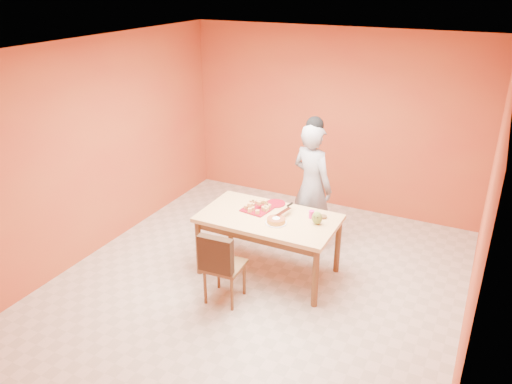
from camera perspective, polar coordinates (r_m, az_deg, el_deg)
The scene contains 17 objects.
floor at distance 6.01m, azimuth 0.28°, elevation -10.31°, with size 5.00×5.00×0.00m, color beige.
ceiling at distance 5.02m, azimuth 0.34°, elevation 16.10°, with size 5.00×5.00×0.00m, color white.
wall_back at distance 7.58m, azimuth 8.71°, elevation 8.06°, with size 4.50×4.50×0.00m, color #BB5A2B.
wall_left at distance 6.61m, azimuth -17.56°, elevation 4.87°, with size 5.00×5.00×0.00m, color #BB5A2B.
wall_right at distance 4.91m, azimuth 24.64°, elevation -2.85°, with size 5.00×5.00×0.00m, color #BB5A2B.
dining_table at distance 5.87m, azimuth 1.46°, elevation -3.64°, with size 1.60×0.90×0.76m.
dining_chair at distance 5.50m, azimuth -3.74°, elevation -8.27°, with size 0.43×0.49×0.88m.
pastry_pile at distance 5.96m, azimuth 0.12°, elevation -1.50°, with size 0.28×0.28×0.09m, color tan, non-canonical shape.
person at distance 6.47m, azimuth 6.41°, elevation 0.66°, with size 0.62×0.40×1.69m, color gray.
pastry_platter at distance 5.99m, azimuth 0.12°, elevation -1.98°, with size 0.31×0.31×0.02m, color maroon.
red_dinner_plate at distance 6.14m, azimuth 2.24°, elevation -1.31°, with size 0.24×0.24×0.01m, color maroon.
white_cake_plate at distance 5.68m, azimuth 2.31°, elevation -3.54°, with size 0.25×0.25×0.01m, color white.
sponge_cake at distance 5.67m, azimuth 2.32°, elevation -3.26°, with size 0.21×0.21×0.05m, color #ED963D.
cake_server at distance 5.80m, azimuth 3.14°, elevation -2.28°, with size 0.05×0.28×0.01m, color white.
egg_ornament at distance 5.67m, azimuth 6.99°, elevation -2.96°, with size 0.12×0.10×0.15m, color olive.
magenta_glass at distance 5.82m, azimuth 6.36°, elevation -2.56°, with size 0.06×0.06×0.09m, color #E12183.
checker_tin at distance 5.85m, azimuth 7.67°, elevation -2.83°, with size 0.09×0.09×0.03m, color #38220F.
Camera 1 is at (2.18, -4.47, 3.37)m, focal length 35.00 mm.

